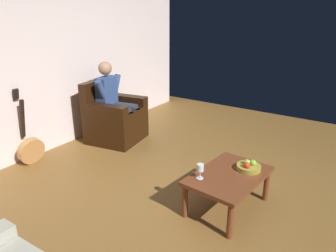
# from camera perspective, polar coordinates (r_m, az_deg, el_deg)

# --- Properties ---
(ground_plane) EXTENTS (6.98, 6.98, 0.00)m
(ground_plane) POSITION_cam_1_polar(r_m,az_deg,el_deg) (3.61, 8.52, -13.32)
(ground_plane) COLOR brown
(wall_back) EXTENTS (6.22, 0.06, 2.69)m
(wall_back) POSITION_cam_1_polar(r_m,az_deg,el_deg) (4.85, -21.33, 11.33)
(wall_back) COLOR silver
(wall_back) RESTS_ON ground
(armchair) EXTENTS (0.88, 0.87, 0.95)m
(armchair) POSITION_cam_1_polar(r_m,az_deg,el_deg) (5.11, -9.63, 1.22)
(armchair) COLOR black
(armchair) RESTS_ON ground
(person_seated) EXTENTS (0.62, 0.66, 1.25)m
(person_seated) POSITION_cam_1_polar(r_m,az_deg,el_deg) (4.99, -9.55, 4.76)
(person_seated) COLOR navy
(person_seated) RESTS_ON ground
(coffee_table) EXTENTS (0.96, 0.69, 0.40)m
(coffee_table) POSITION_cam_1_polar(r_m,az_deg,el_deg) (3.36, 10.81, -9.37)
(coffee_table) COLOR brown
(coffee_table) RESTS_ON ground
(guitar) EXTENTS (0.36, 0.25, 1.03)m
(guitar) POSITION_cam_1_polar(r_m,az_deg,el_deg) (4.68, -23.48, -3.62)
(guitar) COLOR #BB8145
(guitar) RESTS_ON ground
(wine_glass_near) EXTENTS (0.07, 0.07, 0.16)m
(wine_glass_near) POSITION_cam_1_polar(r_m,az_deg,el_deg) (3.17, 5.80, -7.64)
(wine_glass_near) COLOR silver
(wine_glass_near) RESTS_ON coffee_table
(fruit_bowl) EXTENTS (0.25, 0.25, 0.11)m
(fruit_bowl) POSITION_cam_1_polar(r_m,az_deg,el_deg) (3.45, 14.30, -7.07)
(fruit_bowl) COLOR olive
(fruit_bowl) RESTS_ON coffee_table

